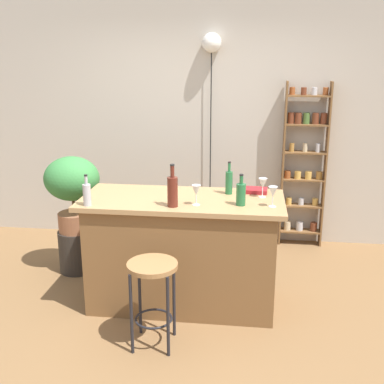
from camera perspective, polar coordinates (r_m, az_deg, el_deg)
The scene contains 16 objects.
ground at distance 4.09m, azimuth -1.71°, elevation -14.92°, with size 12.00×12.00×0.00m, color brown.
back_wall at distance 5.49m, azimuth 1.32°, elevation 8.70°, with size 6.40×0.10×2.80m, color #BCB2A3.
kitchen_counter at distance 4.14m, azimuth -1.13°, elevation -7.05°, with size 1.68×0.74×0.96m.
bar_stool at distance 3.56m, azimuth -4.69°, elevation -10.81°, with size 0.37×0.37×0.66m.
spice_shelf at distance 5.43m, azimuth 13.20°, elevation 3.37°, with size 0.48×0.14×1.83m.
plant_stool at distance 4.98m, azimuth -13.53°, elevation -6.79°, with size 0.35×0.35×0.42m, color #2D2823.
potted_plant at distance 4.76m, azimuth -14.07°, elevation 0.79°, with size 0.53×0.48×0.75m.
bottle_soda_blue at distance 3.84m, azimuth -12.39°, elevation -0.24°, with size 0.06×0.06×0.25m.
bottle_wine_red at distance 4.08m, azimuth 4.42°, elevation 1.21°, with size 0.06×0.06×0.28m.
bottle_sauce_amber at distance 3.73m, azimuth -2.33°, elevation 0.16°, with size 0.08×0.08×0.34m.
bottle_olive_oil at distance 3.78m, azimuth 5.84°, elevation -0.20°, with size 0.08×0.08×0.25m.
wine_glass_left at distance 3.76m, azimuth 0.51°, elevation 0.13°, with size 0.07×0.07×0.16m.
wine_glass_center at distance 4.01m, azimuth 8.42°, elevation 0.98°, with size 0.07×0.07×0.16m.
wine_glass_right at distance 3.77m, azimuth 9.60°, elevation -0.05°, with size 0.07×0.07×0.16m.
cookbook at distance 4.17m, azimuth 7.49°, elevation 0.19°, with size 0.21×0.15×0.04m, color maroon.
pendant_globe_light at distance 5.32m, azimuth 2.34°, elevation 16.94°, with size 0.21×0.21×2.33m.
Camera 1 is at (0.55, -3.46, 2.12)m, focal length 44.83 mm.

